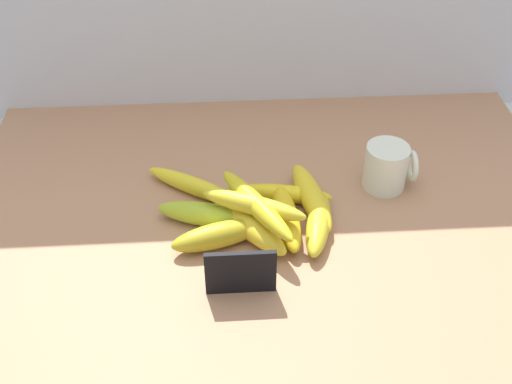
{
  "coord_description": "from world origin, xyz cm",
  "views": [
    {
      "loc": [
        -7.98,
        -86.69,
        80.35
      ],
      "look_at": [
        -2.56,
        -0.04,
        8.0
      ],
      "focal_mm": 45.62,
      "sensor_mm": 36.0,
      "label": 1
    }
  ],
  "objects_px": {
    "banana_5": "(218,235)",
    "banana_6": "(311,197)",
    "banana_3": "(249,225)",
    "banana_8": "(256,205)",
    "banana_1": "(195,186)",
    "banana_9": "(254,205)",
    "banana_0": "(284,194)",
    "banana_2": "(207,215)",
    "banana_4": "(286,217)",
    "banana_7": "(318,224)",
    "coffee_mug": "(387,167)",
    "chalkboard_sign": "(241,274)"
  },
  "relations": [
    {
      "from": "chalkboard_sign",
      "to": "banana_0",
      "type": "height_order",
      "value": "chalkboard_sign"
    },
    {
      "from": "chalkboard_sign",
      "to": "banana_1",
      "type": "relative_size",
      "value": 0.53
    },
    {
      "from": "banana_3",
      "to": "banana_7",
      "type": "bearing_deg",
      "value": -1.17
    },
    {
      "from": "chalkboard_sign",
      "to": "banana_8",
      "type": "height_order",
      "value": "chalkboard_sign"
    },
    {
      "from": "banana_0",
      "to": "banana_1",
      "type": "xyz_separation_m",
      "value": [
        -0.16,
        0.03,
        -0.0
      ]
    },
    {
      "from": "banana_6",
      "to": "banana_4",
      "type": "bearing_deg",
      "value": -134.98
    },
    {
      "from": "banana_2",
      "to": "coffee_mug",
      "type": "bearing_deg",
      "value": 14.58
    },
    {
      "from": "banana_0",
      "to": "chalkboard_sign",
      "type": "bearing_deg",
      "value": -112.26
    },
    {
      "from": "banana_0",
      "to": "banana_7",
      "type": "relative_size",
      "value": 1.1
    },
    {
      "from": "banana_2",
      "to": "banana_7",
      "type": "height_order",
      "value": "banana_2"
    },
    {
      "from": "banana_0",
      "to": "banana_6",
      "type": "xyz_separation_m",
      "value": [
        0.05,
        -0.02,
        0.0
      ]
    },
    {
      "from": "banana_6",
      "to": "banana_8",
      "type": "distance_m",
      "value": 0.13
    },
    {
      "from": "chalkboard_sign",
      "to": "banana_2",
      "type": "distance_m",
      "value": 0.17
    },
    {
      "from": "banana_1",
      "to": "banana_9",
      "type": "bearing_deg",
      "value": -47.16
    },
    {
      "from": "coffee_mug",
      "to": "banana_8",
      "type": "relative_size",
      "value": 0.45
    },
    {
      "from": "banana_2",
      "to": "banana_6",
      "type": "xyz_separation_m",
      "value": [
        0.19,
        0.04,
        0.0
      ]
    },
    {
      "from": "banana_3",
      "to": "coffee_mug",
      "type": "bearing_deg",
      "value": 24.46
    },
    {
      "from": "chalkboard_sign",
      "to": "banana_2",
      "type": "bearing_deg",
      "value": 107.92
    },
    {
      "from": "banana_1",
      "to": "banana_9",
      "type": "relative_size",
      "value": 1.12
    },
    {
      "from": "chalkboard_sign",
      "to": "banana_5",
      "type": "xyz_separation_m",
      "value": [
        -0.03,
        0.1,
        -0.02
      ]
    },
    {
      "from": "banana_1",
      "to": "banana_7",
      "type": "xyz_separation_m",
      "value": [
        0.21,
        -0.12,
        0.0
      ]
    },
    {
      "from": "banana_6",
      "to": "banana_9",
      "type": "bearing_deg",
      "value": -150.62
    },
    {
      "from": "banana_3",
      "to": "banana_7",
      "type": "xyz_separation_m",
      "value": [
        0.12,
        -0.0,
        -0.0
      ]
    },
    {
      "from": "banana_6",
      "to": "banana_5",
      "type": "bearing_deg",
      "value": -151.93
    },
    {
      "from": "banana_1",
      "to": "banana_8",
      "type": "xyz_separation_m",
      "value": [
        0.11,
        -0.11,
        0.04
      ]
    },
    {
      "from": "banana_2",
      "to": "banana_5",
      "type": "relative_size",
      "value": 1.11
    },
    {
      "from": "banana_0",
      "to": "banana_9",
      "type": "bearing_deg",
      "value": -127.14
    },
    {
      "from": "banana_0",
      "to": "banana_2",
      "type": "xyz_separation_m",
      "value": [
        -0.14,
        -0.05,
        0.0
      ]
    },
    {
      "from": "banana_3",
      "to": "banana_0",
      "type": "bearing_deg",
      "value": 51.89
    },
    {
      "from": "banana_3",
      "to": "banana_5",
      "type": "distance_m",
      "value": 0.06
    },
    {
      "from": "banana_0",
      "to": "banana_3",
      "type": "bearing_deg",
      "value": -128.11
    },
    {
      "from": "banana_1",
      "to": "banana_3",
      "type": "relative_size",
      "value": 1.14
    },
    {
      "from": "banana_4",
      "to": "banana_1",
      "type": "bearing_deg",
      "value": 148.19
    },
    {
      "from": "banana_7",
      "to": "banana_6",
      "type": "bearing_deg",
      "value": 92.41
    },
    {
      "from": "banana_3",
      "to": "banana_8",
      "type": "distance_m",
      "value": 0.04
    },
    {
      "from": "banana_5",
      "to": "banana_1",
      "type": "bearing_deg",
      "value": 105.86
    },
    {
      "from": "banana_0",
      "to": "banana_9",
      "type": "height_order",
      "value": "banana_9"
    },
    {
      "from": "coffee_mug",
      "to": "banana_3",
      "type": "distance_m",
      "value": 0.29
    },
    {
      "from": "banana_9",
      "to": "banana_7",
      "type": "bearing_deg",
      "value": -5.36
    },
    {
      "from": "banana_3",
      "to": "banana_9",
      "type": "bearing_deg",
      "value": 43.63
    },
    {
      "from": "banana_4",
      "to": "banana_9",
      "type": "height_order",
      "value": "banana_9"
    },
    {
      "from": "banana_1",
      "to": "banana_5",
      "type": "distance_m",
      "value": 0.14
    },
    {
      "from": "banana_8",
      "to": "banana_9",
      "type": "distance_m",
      "value": 0.0
    },
    {
      "from": "banana_3",
      "to": "banana_6",
      "type": "bearing_deg",
      "value": 30.59
    },
    {
      "from": "banana_3",
      "to": "banana_5",
      "type": "bearing_deg",
      "value": -157.8
    },
    {
      "from": "coffee_mug",
      "to": "banana_7",
      "type": "relative_size",
      "value": 0.59
    },
    {
      "from": "banana_0",
      "to": "banana_4",
      "type": "height_order",
      "value": "banana_4"
    },
    {
      "from": "banana_0",
      "to": "banana_5",
      "type": "xyz_separation_m",
      "value": [
        -0.12,
        -0.11,
        0.01
      ]
    },
    {
      "from": "coffee_mug",
      "to": "banana_6",
      "type": "xyz_separation_m",
      "value": [
        -0.15,
        -0.05,
        -0.02
      ]
    },
    {
      "from": "banana_5",
      "to": "banana_6",
      "type": "relative_size",
      "value": 0.86
    }
  ]
}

